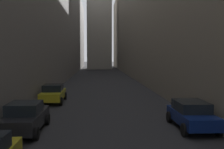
# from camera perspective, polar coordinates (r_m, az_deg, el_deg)

# --- Properties ---
(ground_plane) EXTENTS (264.00, 264.00, 0.00)m
(ground_plane) POSITION_cam_1_polar(r_m,az_deg,el_deg) (44.11, -2.29, -1.10)
(ground_plane) COLOR #232326
(building_block_left) EXTENTS (11.18, 108.00, 20.87)m
(building_block_left) POSITION_cam_1_polar(r_m,az_deg,el_deg) (47.53, -16.15, 11.73)
(building_block_left) COLOR slate
(building_block_left) RESTS_ON ground
(building_block_right) EXTENTS (13.00, 108.00, 22.48)m
(building_block_right) POSITION_cam_1_polar(r_m,az_deg,el_deg) (48.20, 12.41, 12.65)
(building_block_right) COLOR #756B5B
(building_block_right) RESTS_ON ground
(parked_car_left_third) EXTENTS (1.91, 4.21, 1.55)m
(parked_car_left_third) POSITION_cam_1_polar(r_m,az_deg,el_deg) (14.59, -18.03, -8.65)
(parked_car_left_third) COLOR black
(parked_car_left_third) RESTS_ON ground
(parked_car_left_far) EXTENTS (1.88, 4.22, 1.54)m
(parked_car_left_far) POSITION_cam_1_polar(r_m,az_deg,el_deg) (23.02, -12.46, -3.94)
(parked_car_left_far) COLOR #A59919
(parked_car_left_far) RESTS_ON ground
(parked_car_right_third) EXTENTS (1.93, 4.01, 1.46)m
(parked_car_right_third) POSITION_cam_1_polar(r_m,az_deg,el_deg) (15.19, 16.66, -8.14)
(parked_car_right_third) COLOR navy
(parked_car_right_third) RESTS_ON ground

